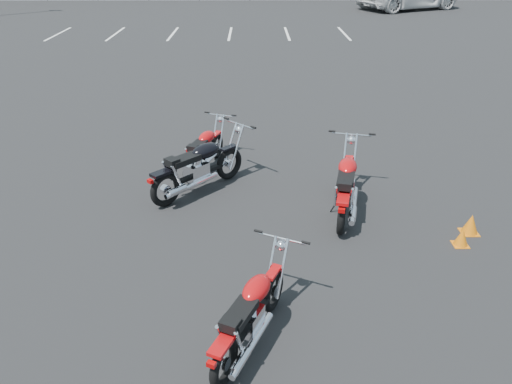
{
  "coord_description": "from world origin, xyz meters",
  "views": [
    {
      "loc": [
        0.14,
        -7.06,
        4.61
      ],
      "look_at": [
        0.2,
        0.6,
        0.65
      ],
      "focal_mm": 35.0,
      "sensor_mm": 36.0,
      "label": 1
    }
  ],
  "objects_px": {
    "motorcycle_second_black": "(199,167)",
    "motorcycle_third_red": "(346,186)",
    "motorcycle_rear_red": "(251,314)",
    "motorcycle_front_red": "(204,150)"
  },
  "relations": [
    {
      "from": "motorcycle_front_red",
      "to": "motorcycle_third_red",
      "type": "relative_size",
      "value": 0.84
    },
    {
      "from": "motorcycle_front_red",
      "to": "motorcycle_rear_red",
      "type": "distance_m",
      "value": 5.37
    },
    {
      "from": "motorcycle_second_black",
      "to": "motorcycle_third_red",
      "type": "bearing_deg",
      "value": -16.32
    },
    {
      "from": "motorcycle_front_red",
      "to": "motorcycle_second_black",
      "type": "distance_m",
      "value": 1.08
    },
    {
      "from": "motorcycle_third_red",
      "to": "motorcycle_rear_red",
      "type": "height_order",
      "value": "motorcycle_third_red"
    },
    {
      "from": "motorcycle_third_red",
      "to": "motorcycle_rear_red",
      "type": "distance_m",
      "value": 3.81
    },
    {
      "from": "motorcycle_second_black",
      "to": "motorcycle_rear_red",
      "type": "height_order",
      "value": "motorcycle_second_black"
    },
    {
      "from": "motorcycle_front_red",
      "to": "motorcycle_rear_red",
      "type": "bearing_deg",
      "value": -79.03
    },
    {
      "from": "motorcycle_rear_red",
      "to": "motorcycle_second_black",
      "type": "bearing_deg",
      "value": 103.87
    },
    {
      "from": "motorcycle_second_black",
      "to": "motorcycle_rear_red",
      "type": "relative_size",
      "value": 1.01
    }
  ]
}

